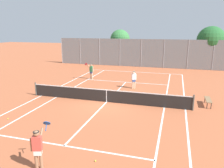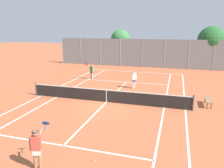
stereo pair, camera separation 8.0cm
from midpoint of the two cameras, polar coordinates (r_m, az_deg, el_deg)
The scene contains 13 objects.
ground_plane at distance 16.02m, azimuth -1.32°, elevation -4.74°, with size 120.00×120.00×0.00m, color #B25B38.
court_line_markings at distance 16.02m, azimuth -1.32°, elevation -4.73°, with size 11.10×23.90×0.01m.
tennis_net at distance 15.87m, azimuth -1.33°, elevation -3.00°, with size 12.00×0.10×1.07m.
player_near_side at distance 8.93m, azimuth -18.85°, elevation -15.29°, with size 0.50×0.86×1.77m.
player_far_left at distance 23.18m, azimuth -5.29°, elevation 3.54°, with size 0.82×0.70×1.77m.
player_far_right at distance 19.51m, azimuth 5.87°, elevation 1.44°, with size 0.43×0.57×1.60m.
loose_tennis_ball_0 at distance 18.03m, azimuth -10.05°, elevation -2.67°, with size 0.07×0.07×0.07m, color #D1DB33.
loose_tennis_ball_1 at distance 9.37m, azimuth -4.38°, elevation -19.38°, with size 0.07×0.07×0.07m, color #D1DB33.
loose_tennis_ball_2 at distance 14.49m, azimuth -25.44°, elevation -8.16°, with size 0.07×0.07×0.07m, color #D1DB33.
courtside_bench at distance 16.58m, azimuth 23.96°, elevation -3.87°, with size 0.36×1.50×0.47m.
back_fence at distance 30.77m, azimuth 7.84°, elevation 8.01°, with size 24.61×0.08×3.87m.
tree_behind_left at distance 34.16m, azimuth 2.45°, elevation 11.37°, with size 3.00×3.00×5.11m.
tree_behind_right at distance 32.19m, azimuth 24.76°, elevation 10.12°, with size 3.66×3.66×5.56m.
Camera 2 is at (4.72, -14.40, 5.22)m, focal length 35.00 mm.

